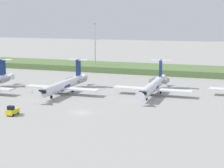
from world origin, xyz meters
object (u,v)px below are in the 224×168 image
(regional_jet_third, at_px, (64,85))
(antenna_mast, at_px, (95,51))
(baggage_tug, at_px, (12,111))
(regional_jet_fourth, at_px, (153,86))

(regional_jet_third, xyz_separation_m, antenna_mast, (-8.67, 47.02, 5.80))
(antenna_mast, xyz_separation_m, baggage_tug, (8.46, -73.32, -7.33))
(regional_jet_third, xyz_separation_m, baggage_tug, (-0.21, -26.31, -1.53))
(regional_jet_fourth, height_order, baggage_tug, regional_jet_fourth)
(regional_jet_fourth, xyz_separation_m, antenna_mast, (-34.18, 40.27, 5.80))
(regional_jet_third, bearing_deg, baggage_tug, -90.45)
(regional_jet_fourth, relative_size, antenna_mast, 1.55)
(antenna_mast, distance_m, baggage_tug, 74.17)
(regional_jet_fourth, distance_m, baggage_tug, 41.91)
(regional_jet_third, relative_size, antenna_mast, 1.55)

